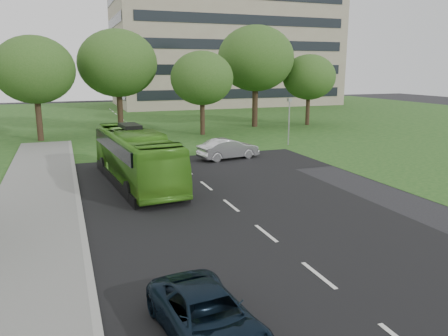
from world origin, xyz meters
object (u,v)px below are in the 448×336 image
tree_park_b (118,63)px  tree_park_e (309,77)px  tree_park_d (256,59)px  tree_park_c (202,78)px  office_building (225,36)px  camera_pole (289,115)px  sedan (228,149)px  bus (136,157)px  tree_park_a (34,70)px  suv (207,317)px

tree_park_b → tree_park_e: size_ratio=1.28×
tree_park_b → tree_park_d: (15.35, -0.59, 0.58)m
tree_park_c → tree_park_d: bearing=27.4°
office_building → camera_pole: office_building is taller
sedan → tree_park_e: bearing=-56.2°
tree_park_b → bus: tree_park_b is taller
tree_park_a → sedan: tree_park_a is taller
sedan → office_building: bearing=-30.4°
tree_park_d → bus: size_ratio=1.01×
camera_pole → tree_park_c: bearing=108.1°
tree_park_e → camera_pole: (-9.04, -11.92, -2.98)m
bus → tree_park_c: bearing=55.7°
office_building → bus: (-25.61, -53.84, -10.91)m
tree_park_e → tree_park_a: bearing=-176.9°
office_building → sedan: bearing=-110.1°
suv → camera_pole: camera_pole is taller
tree_park_e → office_building: bearing=87.0°
office_building → tree_park_b: office_building is taller
tree_park_b → sedan: size_ratio=2.28×
sedan → suv: sedan is taller
tree_park_d → tree_park_e: 7.00m
bus → tree_park_a: bearing=102.2°
suv → camera_pole: bearing=51.8°
office_building → suv: 75.74m
suv → tree_park_b: bearing=80.1°
suv → camera_pole: 29.32m
office_building → bus: 60.62m
tree_park_a → tree_park_b: bearing=20.5°
office_building → camera_pole: size_ratio=9.67×
tree_park_e → suv: bearing=-124.0°
tree_park_e → sedan: (-16.21, -15.71, -4.89)m
office_building → suv: bearing=-110.7°
sedan → tree_park_b: bearing=8.4°
tree_park_d → suv: bearing=-115.9°
tree_park_a → tree_park_c: tree_park_a is taller
tree_park_a → tree_park_c: (15.53, -1.63, -0.83)m
tree_park_a → bus: (5.97, -18.86, -4.96)m
office_building → tree_park_d: 34.03m
tree_park_a → sedan: size_ratio=2.07×
tree_park_b → tree_park_c: size_ratio=1.26×
tree_park_d → suv: size_ratio=2.58×
tree_park_b → sedan: bearing=-71.3°
tree_park_d → camera_pole: (-2.41, -12.64, -5.09)m
camera_pole → tree_park_d: bearing=66.1°
tree_park_b → sedan: (5.78, -17.02, -6.41)m
tree_park_e → bus: size_ratio=0.73×
tree_park_d → tree_park_e: size_ratio=1.38×
office_building → sedan: size_ratio=8.60×
tree_park_a → tree_park_d: bearing=5.8°
tree_park_b → tree_park_d: size_ratio=0.93×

